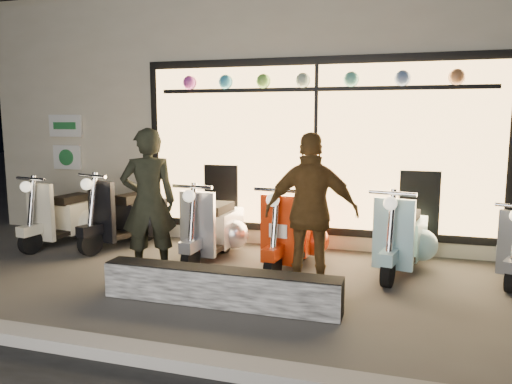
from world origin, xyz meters
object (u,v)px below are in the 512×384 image
at_px(graffiti_barrier, 220,287).
at_px(man, 149,202).
at_px(woman, 311,212).
at_px(scooter_silver, 216,227).
at_px(scooter_red, 295,233).

bearing_deg(graffiti_barrier, man, 148.42).
height_order(man, woman, man).
bearing_deg(scooter_silver, woman, -28.55).
relative_size(scooter_silver, scooter_red, 0.99).
height_order(scooter_red, man, man).
bearing_deg(scooter_red, graffiti_barrier, -97.60).
bearing_deg(scooter_silver, man, -116.00).
xyz_separation_m(graffiti_barrier, scooter_silver, (-0.72, 1.73, 0.24)).
relative_size(scooter_red, man, 0.83).
distance_m(scooter_red, man, 1.99).
bearing_deg(woman, scooter_silver, -39.88).
bearing_deg(scooter_silver, scooter_red, 1.38).
height_order(scooter_silver, woman, woman).
height_order(scooter_red, woman, woman).
relative_size(graffiti_barrier, woman, 1.43).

